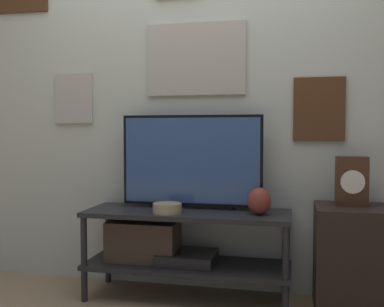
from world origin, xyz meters
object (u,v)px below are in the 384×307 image
(television, at_px, (191,161))
(mantel_clock, at_px, (352,181))
(vase_wide_bowl, at_px, (167,208))
(vase_urn_stoneware, at_px, (259,201))

(television, xyz_separation_m, mantel_clock, (0.98, -0.05, -0.10))
(vase_wide_bowl, height_order, vase_urn_stoneware, vase_urn_stoneware)
(vase_urn_stoneware, distance_m, mantel_clock, 0.56)
(vase_wide_bowl, distance_m, mantel_clock, 1.12)
(vase_wide_bowl, relative_size, vase_urn_stoneware, 1.08)
(vase_wide_bowl, bearing_deg, television, 61.48)
(television, relative_size, vase_urn_stoneware, 5.59)
(television, distance_m, mantel_clock, 0.99)
(mantel_clock, bearing_deg, television, 177.32)
(television, bearing_deg, vase_urn_stoneware, -15.78)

